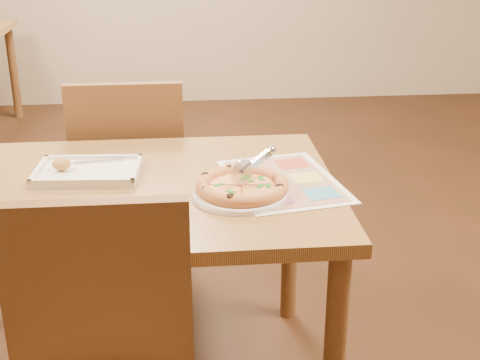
{
  "coord_description": "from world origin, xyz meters",
  "views": [
    {
      "loc": [
        0.2,
        -1.82,
        1.48
      ],
      "look_at": [
        0.36,
        -0.11,
        0.77
      ],
      "focal_mm": 50.0,
      "sensor_mm": 36.0,
      "label": 1
    }
  ],
  "objects": [
    {
      "name": "chair_near",
      "position": [
        0.0,
        -0.6,
        0.57
      ],
      "size": [
        0.42,
        0.42,
        0.47
      ],
      "color": "brown",
      "rests_on": "ground"
    },
    {
      "name": "dining_table",
      "position": [
        0.0,
        0.0,
        0.63
      ],
      "size": [
        1.3,
        0.85,
        0.72
      ],
      "color": "olive",
      "rests_on": "ground"
    },
    {
      "name": "chair_far",
      "position": [
        -0.0,
        0.6,
        0.57
      ],
      "size": [
        0.42,
        0.42,
        0.47
      ],
      "rotation": [
        0.0,
        0.0,
        3.14
      ],
      "color": "brown",
      "rests_on": "ground"
    },
    {
      "name": "pizza",
      "position": [
        0.37,
        -0.1,
        0.75
      ],
      "size": [
        0.26,
        0.26,
        0.04
      ],
      "rotation": [
        0.0,
        0.0,
        -0.12
      ],
      "color": "#D88549",
      "rests_on": "plate"
    },
    {
      "name": "appetizer_tray",
      "position": [
        -0.09,
        0.09,
        0.73
      ],
      "size": [
        0.32,
        0.23,
        0.06
      ],
      "rotation": [
        0.0,
        0.0,
        -0.07
      ],
      "color": "silver",
      "rests_on": "dining_table"
    },
    {
      "name": "plate",
      "position": [
        0.36,
        -0.11,
        0.73
      ],
      "size": [
        0.29,
        0.29,
        0.01
      ],
      "primitive_type": "cylinder",
      "rotation": [
        0.0,
        0.0,
        0.1
      ],
      "color": "white",
      "rests_on": "dining_table"
    },
    {
      "name": "menu",
      "position": [
        0.5,
        -0.01,
        0.72
      ],
      "size": [
        0.38,
        0.48,
        0.0
      ],
      "primitive_type": "cube",
      "rotation": [
        0.0,
        0.0,
        0.18
      ],
      "color": "silver",
      "rests_on": "dining_table"
    },
    {
      "name": "pizza_cutter",
      "position": [
        0.4,
        -0.08,
        0.8
      ],
      "size": [
        0.13,
        0.09,
        0.09
      ],
      "rotation": [
        0.0,
        0.0,
        0.6
      ],
      "color": "silver",
      "rests_on": "pizza"
    }
  ]
}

